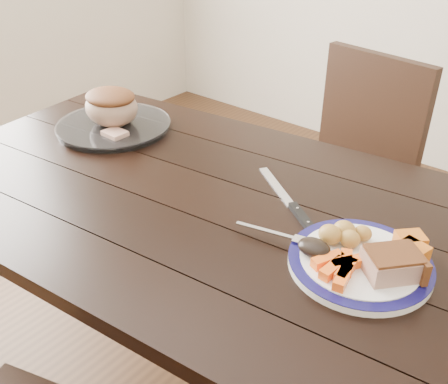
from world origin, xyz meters
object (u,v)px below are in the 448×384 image
Objects in this scene: serving_platter at (114,127)px; fork at (280,235)px; chair_far at (346,170)px; roast_joint at (111,108)px; dining_table at (205,225)px; pork_slice at (392,264)px; dinner_plate at (360,263)px; carving_knife at (296,209)px.

serving_platter is 0.76m from fork.
chair_far reaches higher than roast_joint.
dining_table is 9.62× the size of fork.
roast_joint is at bearing 166.95° from dining_table.
fork is (0.26, -0.04, 0.11)m from dining_table.
pork_slice is 0.57× the size of fork.
dining_table is 0.28m from fork.
dinner_plate is at bearing -0.41° from dining_table.
chair_far is (0.04, 0.74, -0.13)m from dining_table.
dining_table is 0.75m from chair_far.
roast_joint reaches higher than fork.
chair_far is 5.27× the size of fork.
chair_far is 0.72m from carving_knife.
fork reaches higher than dining_table.
serving_platter is 0.71m from carving_knife.
chair_far is at bearing 91.39° from fork.
chair_far is at bearing 117.77° from dinner_plate.
carving_knife is (-0.28, 0.09, -0.04)m from pork_slice.
fork reaches higher than carving_knife.
dinner_plate is at bearing -7.26° from roast_joint.
dinner_plate is 0.93m from roast_joint.
chair_far is 3.34× the size of carving_knife.
chair_far is 0.84m from fork.
dining_table is 9.62× the size of roast_joint.
pork_slice is at bearing 14.94° from carving_knife.
dinner_plate is 1.04× the size of carving_knife.
roast_joint is (-0.53, -0.62, 0.30)m from chair_far.
pork_slice is at bearing -7.10° from serving_platter.
carving_knife is at bearing -2.38° from roast_joint.
fork is 1.00× the size of roast_joint.
dinner_plate is 1.65× the size of roast_joint.
carving_knife is (0.71, -0.03, -0.00)m from serving_platter.
dining_table is 0.44m from dinner_plate.
dinner_plate is at bearing 175.24° from pork_slice.
dinner_plate is 0.17m from fork.
chair_far reaches higher than carving_knife.
carving_knife is (-0.21, 0.09, -0.00)m from dinner_plate.
chair_far is 5.27× the size of roast_joint.
pork_slice is at bearing 130.61° from chair_far.
fork is at bearing -167.44° from dinner_plate.
fork is 0.13m from carving_knife.
carving_knife is at bearing 114.60° from chair_far.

